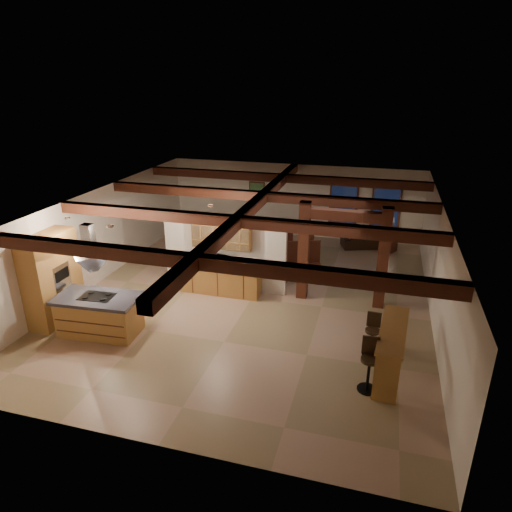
{
  "coord_description": "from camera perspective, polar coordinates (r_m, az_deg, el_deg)",
  "views": [
    {
      "loc": [
        3.37,
        -11.58,
        6.14
      ],
      "look_at": [
        -0.02,
        0.5,
        1.14
      ],
      "focal_mm": 32.0,
      "sensor_mm": 36.0,
      "label": 1
    }
  ],
  "objects": [
    {
      "name": "bar_counter",
      "position": [
        10.38,
        16.6,
        -10.45
      ],
      "size": [
        0.72,
        2.2,
        1.14
      ],
      "color": "#A46935",
      "rests_on": "ground"
    },
    {
      "name": "back_windows",
      "position": [
        18.12,
        13.41,
        6.28
      ],
      "size": [
        2.7,
        0.07,
        1.7
      ],
      "color": "#3A1F0E",
      "rests_on": "room_walls"
    },
    {
      "name": "pantry_cabinet",
      "position": [
        13.02,
        -24.11,
        -2.58
      ],
      "size": [
        0.67,
        1.6,
        2.4
      ],
      "color": "#A46935",
      "rests_on": "ground"
    },
    {
      "name": "side_table",
      "position": [
        17.71,
        16.38,
        1.42
      ],
      "size": [
        0.56,
        0.56,
        0.52
      ],
      "primitive_type": "cube",
      "rotation": [
        0.0,
        0.0,
        -0.43
      ],
      "color": "#3A1F0E",
      "rests_on": "ground"
    },
    {
      "name": "sofa",
      "position": [
        17.9,
        13.69,
        1.95
      ],
      "size": [
        2.02,
        1.33,
        0.55
      ],
      "primitive_type": "imported",
      "rotation": [
        0.0,
        0.0,
        3.49
      ],
      "color": "black",
      "rests_on": "ground"
    },
    {
      "name": "bar_stool_b",
      "position": [
        11.03,
        14.32,
        -9.53
      ],
      "size": [
        0.37,
        0.37,
        1.07
      ],
      "color": "black",
      "rests_on": "ground"
    },
    {
      "name": "recessed_cans",
      "position": [
        11.77,
        -15.23,
        4.82
      ],
      "size": [
        3.16,
        2.46,
        0.03
      ],
      "color": "silver",
      "rests_on": "room_walls"
    },
    {
      "name": "framed_art",
      "position": [
        18.71,
        0.12,
        7.99
      ],
      "size": [
        0.65,
        0.05,
        0.85
      ],
      "color": "#3A1F0E",
      "rests_on": "room_walls"
    },
    {
      "name": "ground",
      "position": [
        13.53,
        -0.51,
        -5.27
      ],
      "size": [
        12.0,
        12.0,
        0.0
      ],
      "primitive_type": "plane",
      "color": "tan",
      "rests_on": "ground"
    },
    {
      "name": "dining_chairs",
      "position": [
        15.14,
        4.07,
        0.33
      ],
      "size": [
        2.44,
        2.44,
        1.25
      ],
      "color": "#3A1F0E",
      "rests_on": "ground"
    },
    {
      "name": "timber_posts",
      "position": [
        12.88,
        10.84,
        1.45
      ],
      "size": [
        2.5,
        0.3,
        2.9
      ],
      "color": "#3A1F0E",
      "rests_on": "ground"
    },
    {
      "name": "partition_wall",
      "position": [
        13.8,
        -3.94,
        0.24
      ],
      "size": [
        3.8,
        0.18,
        2.2
      ],
      "primitive_type": "cube",
      "color": "silver",
      "rests_on": "ground"
    },
    {
      "name": "room_walls",
      "position": [
        12.82,
        -0.54,
        1.84
      ],
      "size": [
        12.0,
        12.0,
        12.0
      ],
      "color": "silver",
      "rests_on": "ground"
    },
    {
      "name": "kitchen_island",
      "position": [
        12.24,
        -18.99,
        -6.91
      ],
      "size": [
        2.15,
        1.24,
        1.03
      ],
      "color": "#A46935",
      "rests_on": "ground"
    },
    {
      "name": "ceiling_beams",
      "position": [
        12.52,
        -0.55,
        6.06
      ],
      "size": [
        10.0,
        12.0,
        0.28
      ],
      "color": "#3A1F0E",
      "rests_on": "room_walls"
    },
    {
      "name": "upper_display_cabinet",
      "position": [
        13.37,
        -4.29,
        2.95
      ],
      "size": [
        1.8,
        0.36,
        0.95
      ],
      "color": "#A46935",
      "rests_on": "partition_wall"
    },
    {
      "name": "microwave",
      "position": [
        13.46,
        -4.37,
        -0.5
      ],
      "size": [
        0.5,
        0.38,
        0.25
      ],
      "primitive_type": "imported",
      "rotation": [
        0.0,
        0.0,
        2.95
      ],
      "color": "silver",
      "rests_on": "back_counter"
    },
    {
      "name": "dining_table",
      "position": [
        15.26,
        4.03,
        -0.85
      ],
      "size": [
        1.9,
        1.45,
        0.59
      ],
      "primitive_type": "imported",
      "rotation": [
        0.0,
        0.0,
        0.34
      ],
      "color": "#3F1A0F",
      "rests_on": "ground"
    },
    {
      "name": "range_hood",
      "position": [
        11.72,
        -19.73,
        -1.46
      ],
      "size": [
        1.1,
        1.1,
        1.4
      ],
      "color": "silver",
      "rests_on": "room_walls"
    },
    {
      "name": "back_counter",
      "position": [
        13.7,
        -4.41,
        -2.77
      ],
      "size": [
        2.5,
        0.66,
        0.94
      ],
      "color": "#A46935",
      "rests_on": "ground"
    },
    {
      "name": "bar_stool_a",
      "position": [
        9.9,
        13.97,
        -13.02
      ],
      "size": [
        0.41,
        0.41,
        1.18
      ],
      "color": "black",
      "rests_on": "ground"
    },
    {
      "name": "table_lamp",
      "position": [
        17.56,
        16.55,
        2.9
      ],
      "size": [
        0.26,
        0.26,
        0.31
      ],
      "color": "black",
      "rests_on": "side_table"
    }
  ]
}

